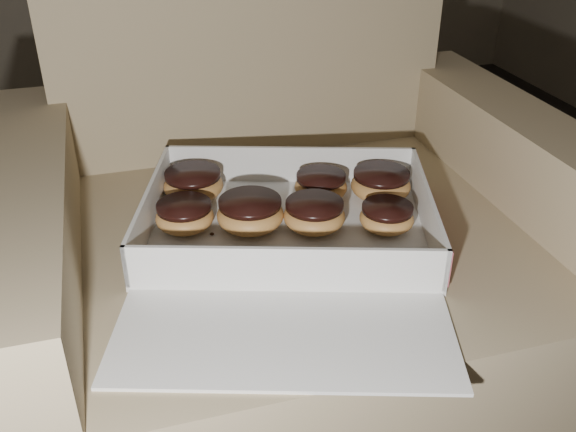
# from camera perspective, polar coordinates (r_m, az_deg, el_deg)

# --- Properties ---
(armchair) EXTENTS (0.91, 0.77, 0.95)m
(armchair) POSITION_cam_1_polar(r_m,az_deg,el_deg) (1.13, 0.04, -4.75)
(armchair) COLOR tan
(armchair) RESTS_ON floor
(bakery_box) EXTENTS (0.56, 0.61, 0.07)m
(bakery_box) POSITION_cam_1_polar(r_m,az_deg,el_deg) (0.95, 0.15, -2.10)
(bakery_box) COLOR white
(bakery_box) RESTS_ON armchair
(donut_a) EXTENTS (0.09, 0.09, 0.04)m
(donut_a) POSITION_cam_1_polar(r_m,az_deg,el_deg) (0.99, -9.17, 0.05)
(donut_a) COLOR gold
(donut_a) RESTS_ON bakery_box
(donut_b) EXTENTS (0.08, 0.08, 0.04)m
(donut_b) POSITION_cam_1_polar(r_m,az_deg,el_deg) (0.99, 8.78, -0.06)
(donut_b) COLOR gold
(donut_b) RESTS_ON bakery_box
(donut_c) EXTENTS (0.10, 0.10, 0.05)m
(donut_c) POSITION_cam_1_polar(r_m,az_deg,el_deg) (0.98, -3.37, 0.25)
(donut_c) COLOR gold
(donut_c) RESTS_ON bakery_box
(donut_d) EXTENTS (0.10, 0.10, 0.05)m
(donut_d) POSITION_cam_1_polar(r_m,az_deg,el_deg) (1.08, 8.25, 2.83)
(donut_d) COLOR gold
(donut_d) RESTS_ON bakery_box
(donut_e) EXTENTS (0.10, 0.10, 0.05)m
(donut_e) POSITION_cam_1_polar(r_m,az_deg,el_deg) (0.98, 2.35, 0.14)
(donut_e) COLOR gold
(donut_e) RESTS_ON bakery_box
(donut_f) EXTENTS (0.09, 0.09, 0.04)m
(donut_f) POSITION_cam_1_polar(r_m,az_deg,el_deg) (1.07, 2.93, 2.75)
(donut_f) COLOR gold
(donut_f) RESTS_ON bakery_box
(donut_g) EXTENTS (0.10, 0.10, 0.05)m
(donut_g) POSITION_cam_1_polar(r_m,az_deg,el_deg) (1.08, -8.41, 2.83)
(donut_g) COLOR gold
(donut_g) RESTS_ON bakery_box
(crumb_a) EXTENTS (0.01, 0.01, 0.00)m
(crumb_a) POSITION_cam_1_polar(r_m,az_deg,el_deg) (0.98, -6.78, -1.60)
(crumb_a) COLOR black
(crumb_a) RESTS_ON bakery_box
(crumb_b) EXTENTS (0.01, 0.01, 0.00)m
(crumb_b) POSITION_cam_1_polar(r_m,az_deg,el_deg) (0.90, 2.05, -4.77)
(crumb_b) COLOR black
(crumb_b) RESTS_ON bakery_box
(crumb_c) EXTENTS (0.01, 0.01, 0.00)m
(crumb_c) POSITION_cam_1_polar(r_m,az_deg,el_deg) (0.99, 8.36, -1.52)
(crumb_c) COLOR black
(crumb_c) RESTS_ON bakery_box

